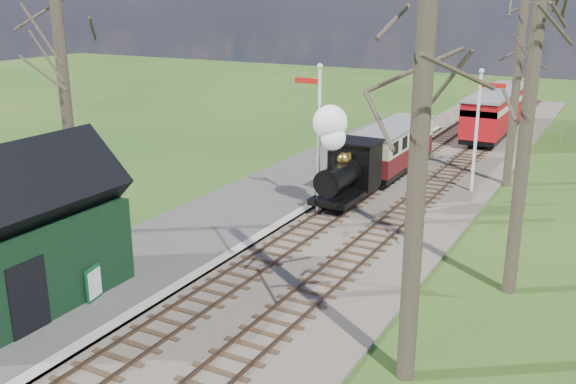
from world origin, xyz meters
name	(u,v)px	position (x,y,z in m)	size (l,w,h in m)	color
distant_hills	(523,230)	(1.40, 64.38, -16.21)	(114.40, 48.00, 22.02)	#385B23
ballast_bed	(409,183)	(1.30, 22.00, 0.05)	(8.00, 60.00, 0.10)	brown
track_near	(384,179)	(0.00, 22.00, 0.10)	(1.60, 60.00, 0.15)	brown
track_far	(435,186)	(2.60, 22.00, 0.10)	(1.60, 60.00, 0.15)	brown
platform	(236,214)	(-3.50, 14.00, 0.10)	(5.00, 44.00, 0.20)	#474442
coping_strip	(285,222)	(-1.20, 14.00, 0.10)	(0.40, 44.00, 0.21)	#B2AD9E
station_shed	(16,237)	(-4.30, 4.00, 2.27)	(3.25, 6.30, 4.78)	black
semaphore_near	(318,128)	(-0.77, 16.00, 3.62)	(1.22, 0.24, 6.22)	silver
semaphore_far	(479,122)	(4.37, 22.00, 3.35)	(1.22, 0.24, 5.72)	silver
bare_trees	(295,116)	(1.33, 10.10, 5.21)	(15.51, 22.39, 12.00)	#382D23
fence_line	(461,123)	(0.30, 36.00, 0.55)	(12.60, 0.08, 1.00)	slate
locomotive	(345,161)	(-0.01, 17.18, 2.06)	(1.78, 4.16, 4.45)	black
coach	(394,146)	(0.00, 23.24, 1.51)	(2.08, 7.12, 2.19)	black
red_carriage_a	(487,118)	(2.60, 32.89, 1.63)	(2.27, 5.62, 2.39)	black
red_carriage_b	(505,105)	(2.60, 38.39, 1.63)	(2.27, 5.62, 2.39)	black
sign_board	(94,283)	(-2.72, 5.20, 0.72)	(0.23, 0.70, 1.03)	#0E4221
bench	(7,316)	(-3.42, 2.76, 0.61)	(0.44, 1.52, 0.87)	#4D371B
person	(124,256)	(-3.06, 6.86, 0.89)	(0.50, 0.33, 1.38)	black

